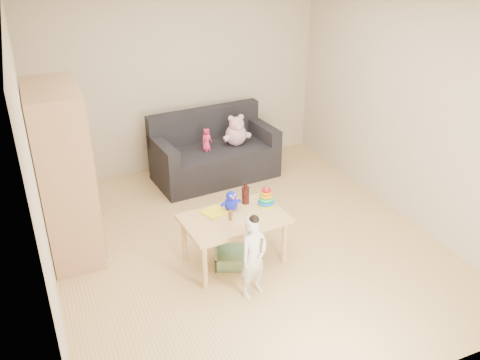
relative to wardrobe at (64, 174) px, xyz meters
name	(u,v)px	position (x,y,z in m)	size (l,w,h in m)	color
room	(245,133)	(1.74, -0.61, 0.39)	(4.50, 4.50, 4.50)	#DDB077
wardrobe	(64,174)	(0.00, 0.00, 0.00)	(0.50, 1.01, 1.82)	tan
sofa	(215,162)	(2.01, 1.04, -0.68)	(1.64, 0.82, 0.46)	black
play_table	(234,240)	(1.49, -0.89, -0.64)	(1.02, 0.65, 0.54)	tan
storage_bin	(236,257)	(1.50, -0.93, -0.84)	(0.45, 0.34, 0.13)	#7AA476
toddler	(254,258)	(1.46, -1.44, -0.50)	(0.30, 0.20, 0.82)	silver
pink_bear	(236,132)	(2.31, 1.00, -0.27)	(0.31, 0.27, 0.36)	#D9A0C0
doll	(207,140)	(1.87, 0.97, -0.29)	(0.16, 0.10, 0.31)	#EC2C68
ring_stacker	(266,199)	(1.89, -0.80, -0.29)	(0.18, 0.18, 0.20)	#DCF70D
brown_bottle	(246,194)	(1.72, -0.67, -0.27)	(0.08, 0.08, 0.24)	black
blue_plush	(231,200)	(1.52, -0.74, -0.26)	(0.18, 0.14, 0.22)	#1721D3
wooden_figure	(231,215)	(1.44, -0.94, -0.31)	(0.05, 0.04, 0.12)	brown
yellow_book	(214,212)	(1.34, -0.74, -0.36)	(0.21, 0.21, 0.02)	yellow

